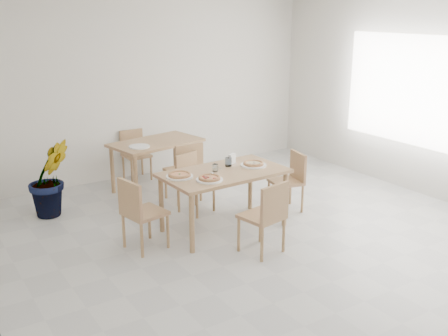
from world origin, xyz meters
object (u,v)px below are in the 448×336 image
chair_back_s (186,167)px  potted_plant (50,178)px  chair_east (291,177)px  second_table (156,148)px  chair_north (192,178)px  pizza_margherita (179,175)px  plate_empty (139,147)px  pizza_mushroom (253,163)px  plate_mushroom (253,165)px  plate_pepperoni (210,180)px  chair_south (267,213)px  tumbler_a (228,162)px  chair_west (139,209)px  plate_margherita (180,177)px  tumbler_b (215,168)px  napkin_holder (232,159)px  pizza_pepperoni (209,178)px  chair_back_n (134,151)px  main_table (224,178)px

chair_back_s → potted_plant: size_ratio=0.84×
chair_east → second_table: (-1.16, 1.75, 0.19)m
chair_back_s → chair_north: bearing=73.4°
second_table → potted_plant: potted_plant is taller
pizza_margherita → plate_empty: pizza_margherita is taller
chair_east → chair_back_s: bearing=-123.4°
pizza_mushroom → plate_empty: 1.83m
plate_mushroom → second_table: plate_mushroom is taller
plate_mushroom → plate_pepperoni: 0.80m
chair_south → plate_mushroom: chair_south is taller
plate_pepperoni → tumbler_a: bearing=36.0°
chair_west → tumbler_a: bearing=-94.3°
pizza_margherita → chair_north: bearing=51.1°
chair_back_s → plate_empty: 0.74m
plate_margherita → tumbler_b: 0.48m
plate_pepperoni → napkin_holder: bearing=35.1°
plate_pepperoni → pizza_mushroom: (0.77, 0.20, 0.02)m
chair_west → plate_pepperoni: chair_west is taller
chair_north → napkin_holder: (0.28, -0.55, 0.36)m
chair_east → chair_west: bearing=-77.0°
chair_south → tumbler_b: 0.97m
potted_plant → plate_empty: bearing=0.7°
chair_north → chair_west: 1.33m
chair_back_s → plate_empty: bearing=-49.4°
chair_north → chair_west: (-1.10, -0.74, 0.03)m
plate_mushroom → plate_margherita: bearing=174.9°
pizza_mushroom → plate_empty: bearing=117.0°
pizza_margherita → second_table: 1.81m
second_table → chair_east: bearing=-66.7°
pizza_pepperoni → potted_plant: size_ratio=0.27×
pizza_margherita → chair_back_n: bearing=79.2°
second_table → plate_pepperoni: bearing=-108.5°
chair_east → plate_pepperoni: (-1.45, -0.27, 0.30)m
chair_south → pizza_pepperoni: bearing=-72.3°
chair_north → napkin_holder: size_ratio=5.88×
chair_north → potted_plant: 1.86m
pizza_margherita → napkin_holder: napkin_holder is taller
second_table → chair_back_n: size_ratio=1.82×
chair_north → tumbler_a: size_ratio=7.18×
plate_mushroom → pizza_mushroom: pizza_mushroom is taller
tumbler_b → chair_back_s: bearing=81.5°
pizza_margherita → tumbler_b: 0.48m
main_table → tumbler_a: (0.16, 0.15, 0.14)m
tumbler_a → potted_plant: bearing=141.6°
main_table → tumbler_b: size_ratio=16.80×
plate_pepperoni → pizza_margherita: pizza_margherita is taller
chair_west → chair_east: chair_west is taller
chair_back_n → second_table: bearing=-86.0°
chair_north → pizza_margherita: (-0.53, -0.66, 0.32)m
pizza_margherita → tumbler_a: tumbler_a is taller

